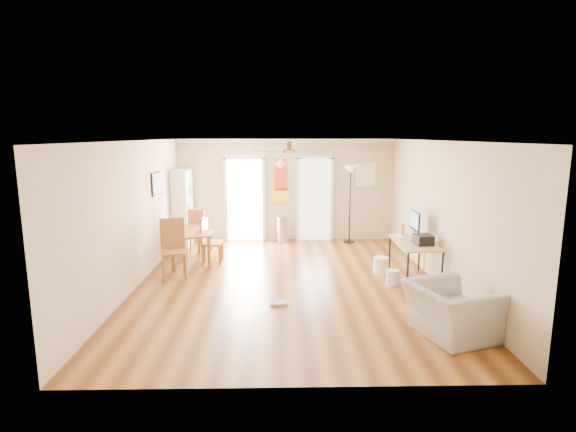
{
  "coord_description": "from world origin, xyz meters",
  "views": [
    {
      "loc": [
        -0.18,
        -7.95,
        2.7
      ],
      "look_at": [
        0.0,
        0.6,
        1.15
      ],
      "focal_mm": 27.98,
      "sensor_mm": 36.0,
      "label": 1
    }
  ],
  "objects_px": {
    "wastebasket_b": "(393,277)",
    "armchair": "(451,311)",
    "dining_chair_right_a": "(213,240)",
    "torchiere_lamp": "(350,204)",
    "bookshelf": "(183,208)",
    "computer_desk": "(414,261)",
    "trash_can": "(283,230)",
    "dining_chair_right_b": "(212,241)",
    "printer": "(423,240)",
    "dining_chair_near": "(173,249)",
    "dining_table": "(187,246)",
    "dining_chair_far": "(201,230)",
    "wastebasket_a": "(381,266)"
  },
  "relations": [
    {
      "from": "torchiere_lamp",
      "to": "computer_desk",
      "type": "xyz_separation_m",
      "value": [
        0.75,
        -3.02,
        -0.61
      ]
    },
    {
      "from": "dining_chair_near",
      "to": "dining_chair_right_b",
      "type": "bearing_deg",
      "value": 42.05
    },
    {
      "from": "torchiere_lamp",
      "to": "armchair",
      "type": "xyz_separation_m",
      "value": [
        0.54,
        -5.4,
        -0.63
      ]
    },
    {
      "from": "dining_chair_near",
      "to": "torchiere_lamp",
      "type": "height_order",
      "value": "torchiere_lamp"
    },
    {
      "from": "computer_desk",
      "to": "wastebasket_b",
      "type": "relative_size",
      "value": 5.03
    },
    {
      "from": "bookshelf",
      "to": "wastebasket_b",
      "type": "relative_size",
      "value": 6.88
    },
    {
      "from": "computer_desk",
      "to": "wastebasket_b",
      "type": "distance_m",
      "value": 0.58
    },
    {
      "from": "dining_chair_right_a",
      "to": "armchair",
      "type": "distance_m",
      "value": 5.31
    },
    {
      "from": "trash_can",
      "to": "armchair",
      "type": "bearing_deg",
      "value": -67.84
    },
    {
      "from": "dining_chair_far",
      "to": "trash_can",
      "type": "bearing_deg",
      "value": -134.92
    },
    {
      "from": "dining_chair_near",
      "to": "armchair",
      "type": "xyz_separation_m",
      "value": [
        4.34,
        -2.62,
        -0.21
      ]
    },
    {
      "from": "dining_chair_right_b",
      "to": "wastebasket_b",
      "type": "relative_size",
      "value": 3.65
    },
    {
      "from": "dining_chair_right_b",
      "to": "armchair",
      "type": "relative_size",
      "value": 0.92
    },
    {
      "from": "bookshelf",
      "to": "wastebasket_b",
      "type": "height_order",
      "value": "bookshelf"
    },
    {
      "from": "wastebasket_b",
      "to": "armchair",
      "type": "height_order",
      "value": "armchair"
    },
    {
      "from": "wastebasket_b",
      "to": "trash_can",
      "type": "bearing_deg",
      "value": 120.49
    },
    {
      "from": "torchiere_lamp",
      "to": "printer",
      "type": "height_order",
      "value": "torchiere_lamp"
    },
    {
      "from": "trash_can",
      "to": "wastebasket_b",
      "type": "bearing_deg",
      "value": -59.51
    },
    {
      "from": "torchiere_lamp",
      "to": "wastebasket_a",
      "type": "bearing_deg",
      "value": -85.2
    },
    {
      "from": "dining_chair_right_a",
      "to": "computer_desk",
      "type": "bearing_deg",
      "value": -104.26
    },
    {
      "from": "dining_chair_near",
      "to": "torchiere_lamp",
      "type": "xyz_separation_m",
      "value": [
        3.8,
        2.78,
        0.42
      ]
    },
    {
      "from": "dining_chair_right_b",
      "to": "torchiere_lamp",
      "type": "distance_m",
      "value": 3.74
    },
    {
      "from": "dining_table",
      "to": "computer_desk",
      "type": "relative_size",
      "value": 1.02
    },
    {
      "from": "wastebasket_b",
      "to": "wastebasket_a",
      "type": "bearing_deg",
      "value": 95.85
    },
    {
      "from": "dining_table",
      "to": "dining_chair_right_a",
      "type": "relative_size",
      "value": 1.49
    },
    {
      "from": "bookshelf",
      "to": "dining_chair_right_a",
      "type": "bearing_deg",
      "value": -51.79
    },
    {
      "from": "printer",
      "to": "dining_chair_right_b",
      "type": "bearing_deg",
      "value": 156.38
    },
    {
      "from": "dining_chair_near",
      "to": "wastebasket_b",
      "type": "xyz_separation_m",
      "value": [
        4.09,
        -0.51,
        -0.42
      ]
    },
    {
      "from": "dining_chair_right_b",
      "to": "computer_desk",
      "type": "bearing_deg",
      "value": -108.41
    },
    {
      "from": "bookshelf",
      "to": "wastebasket_b",
      "type": "xyz_separation_m",
      "value": [
        4.44,
        -3.1,
        -0.8
      ]
    },
    {
      "from": "bookshelf",
      "to": "wastebasket_b",
      "type": "distance_m",
      "value": 5.47
    },
    {
      "from": "dining_table",
      "to": "dining_chair_right_a",
      "type": "xyz_separation_m",
      "value": [
        0.55,
        0.09,
        0.12
      ]
    },
    {
      "from": "computer_desk",
      "to": "printer",
      "type": "relative_size",
      "value": 3.97
    },
    {
      "from": "trash_can",
      "to": "wastebasket_b",
      "type": "distance_m",
      "value": 3.9
    },
    {
      "from": "dining_chair_right_a",
      "to": "wastebasket_a",
      "type": "bearing_deg",
      "value": -101.2
    },
    {
      "from": "dining_chair_near",
      "to": "trash_can",
      "type": "bearing_deg",
      "value": 38.03
    },
    {
      "from": "dining_chair_far",
      "to": "torchiere_lamp",
      "type": "bearing_deg",
      "value": -147.12
    },
    {
      "from": "printer",
      "to": "trash_can",
      "type": "bearing_deg",
      "value": 122.43
    },
    {
      "from": "dining_chair_right_a",
      "to": "computer_desk",
      "type": "height_order",
      "value": "dining_chair_right_a"
    },
    {
      "from": "bookshelf",
      "to": "computer_desk",
      "type": "bearing_deg",
      "value": -24.92
    },
    {
      "from": "dining_chair_right_a",
      "to": "dining_chair_near",
      "type": "bearing_deg",
      "value": 157.84
    },
    {
      "from": "dining_chair_right_b",
      "to": "dining_chair_far",
      "type": "height_order",
      "value": "dining_chair_far"
    },
    {
      "from": "dining_chair_right_b",
      "to": "wastebasket_b",
      "type": "distance_m",
      "value": 3.8
    },
    {
      "from": "dining_chair_right_a",
      "to": "wastebasket_b",
      "type": "height_order",
      "value": "dining_chair_right_a"
    },
    {
      "from": "dining_chair_far",
      "to": "printer",
      "type": "bearing_deg",
      "value": 171.78
    },
    {
      "from": "computer_desk",
      "to": "printer",
      "type": "distance_m",
      "value": 0.5
    },
    {
      "from": "dining_chair_near",
      "to": "printer",
      "type": "bearing_deg",
      "value": -20.58
    },
    {
      "from": "wastebasket_b",
      "to": "torchiere_lamp",
      "type": "bearing_deg",
      "value": 95.01
    },
    {
      "from": "dining_chair_right_b",
      "to": "dining_chair_far",
      "type": "xyz_separation_m",
      "value": [
        -0.4,
        1.01,
        0.01
      ]
    },
    {
      "from": "wastebasket_a",
      "to": "dining_chair_right_b",
      "type": "bearing_deg",
      "value": 167.23
    }
  ]
}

